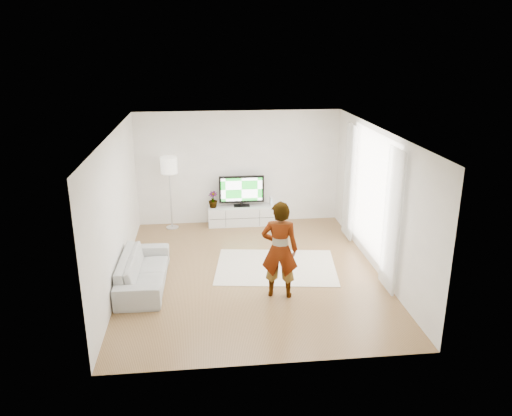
{
  "coord_description": "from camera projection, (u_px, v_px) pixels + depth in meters",
  "views": [
    {
      "loc": [
        -0.88,
        -8.96,
        4.35
      ],
      "look_at": [
        0.14,
        0.4,
        1.21
      ],
      "focal_mm": 35.0,
      "sensor_mm": 36.0,
      "label": 1
    }
  ],
  "objects": [
    {
      "name": "wall_right",
      "position": [
        378.0,
        201.0,
        9.74
      ],
      "size": [
        0.02,
        6.0,
        2.8
      ],
      "primitive_type": "cube",
      "color": "white",
      "rests_on": "floor"
    },
    {
      "name": "ceiling",
      "position": [
        251.0,
        132.0,
        9.03
      ],
      "size": [
        6.0,
        6.0,
        0.0
      ],
      "primitive_type": "plane",
      "color": "white",
      "rests_on": "wall_back"
    },
    {
      "name": "television",
      "position": [
        242.0,
        190.0,
        12.28
      ],
      "size": [
        1.11,
        0.22,
        0.77
      ],
      "color": "black",
      "rests_on": "media_console"
    },
    {
      "name": "curtain_near",
      "position": [
        392.0,
        221.0,
        8.8
      ],
      "size": [
        0.04,
        0.7,
        2.6
      ],
      "primitive_type": "cube",
      "color": "white",
      "rests_on": "floor"
    },
    {
      "name": "media_console",
      "position": [
        242.0,
        215.0,
        12.46
      ],
      "size": [
        1.67,
        0.48,
        0.47
      ],
      "color": "silver",
      "rests_on": "floor"
    },
    {
      "name": "rug",
      "position": [
        276.0,
        267.0,
        10.14
      ],
      "size": [
        2.61,
        2.03,
        0.01
      ],
      "primitive_type": "cube",
      "rotation": [
        0.0,
        0.0,
        -0.13
      ],
      "color": "beige",
      "rests_on": "floor"
    },
    {
      "name": "wall_back",
      "position": [
        239.0,
        168.0,
        12.31
      ],
      "size": [
        5.0,
        0.02,
        2.8
      ],
      "primitive_type": "cube",
      "color": "white",
      "rests_on": "floor"
    },
    {
      "name": "window",
      "position": [
        372.0,
        194.0,
        10.0
      ],
      "size": [
        0.01,
        2.6,
        2.5
      ],
      "primitive_type": "cube",
      "color": "white",
      "rests_on": "wall_right"
    },
    {
      "name": "game_console",
      "position": [
        271.0,
        201.0,
        12.42
      ],
      "size": [
        0.07,
        0.17,
        0.22
      ],
      "rotation": [
        0.0,
        0.0,
        0.11
      ],
      "color": "white",
      "rests_on": "media_console"
    },
    {
      "name": "potted_plant",
      "position": [
        213.0,
        200.0,
        12.25
      ],
      "size": [
        0.28,
        0.28,
        0.41
      ],
      "primitive_type": "imported",
      "rotation": [
        0.0,
        0.0,
        -0.28
      ],
      "color": "#3F7238",
      "rests_on": "media_console"
    },
    {
      "name": "sofa",
      "position": [
        143.0,
        270.0,
        9.3
      ],
      "size": [
        0.84,
        2.07,
        0.6
      ],
      "primitive_type": "imported",
      "rotation": [
        0.0,
        0.0,
        1.55
      ],
      "color": "#B2B2AD",
      "rests_on": "floor"
    },
    {
      "name": "curtain_far",
      "position": [
        349.0,
        182.0,
        11.25
      ],
      "size": [
        0.04,
        0.7,
        2.6
      ],
      "primitive_type": "cube",
      "color": "white",
      "rests_on": "floor"
    },
    {
      "name": "floor_lamp",
      "position": [
        169.0,
        168.0,
        11.82
      ],
      "size": [
        0.39,
        0.39,
        1.77
      ],
      "color": "silver",
      "rests_on": "floor"
    },
    {
      "name": "floor",
      "position": [
        251.0,
        272.0,
        9.92
      ],
      "size": [
        6.0,
        6.0,
        0.0
      ],
      "primitive_type": "plane",
      "color": "olive",
      "rests_on": "ground"
    },
    {
      "name": "player",
      "position": [
        280.0,
        250.0,
        8.72
      ],
      "size": [
        0.72,
        0.56,
        1.77
      ],
      "primitive_type": "imported",
      "rotation": [
        0.0,
        0.0,
        2.92
      ],
      "color": "#334772",
      "rests_on": "rug"
    },
    {
      "name": "wall_front",
      "position": [
        273.0,
        275.0,
        6.65
      ],
      "size": [
        5.0,
        0.02,
        2.8
      ],
      "primitive_type": "cube",
      "color": "white",
      "rests_on": "floor"
    },
    {
      "name": "wall_left",
      "position": [
        116.0,
        210.0,
        9.22
      ],
      "size": [
        0.02,
        6.0,
        2.8
      ],
      "primitive_type": "cube",
      "color": "white",
      "rests_on": "floor"
    }
  ]
}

